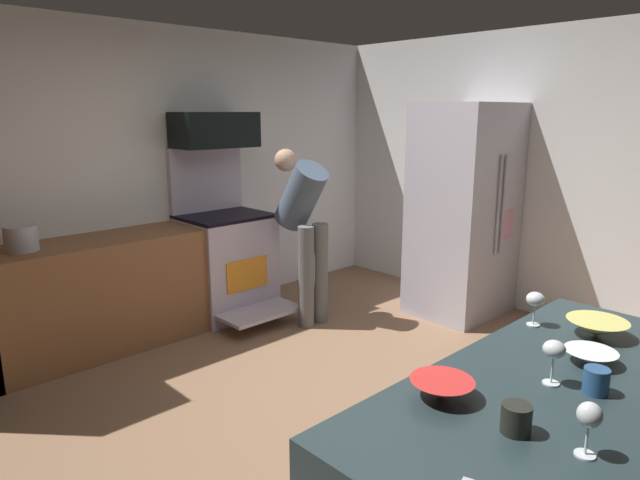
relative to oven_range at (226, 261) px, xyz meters
The scene contains 17 objects.
ground_plane 2.07m from the oven_range, 101.19° to the right, with size 5.20×4.80×0.02m, color #89654A.
wall_back 0.95m from the oven_range, 136.19° to the left, with size 5.20×0.12×2.60m, color silver.
wall_right 3.02m from the oven_range, 42.44° to the right, with size 0.12×4.80×2.60m, color silver.
lower_cabinet_run 1.29m from the oven_range, behind, with size 2.40×0.60×0.90m, color brown.
oven_range is the anchor object (origin of this frame).
microwave 1.20m from the oven_range, 90.00° to the left, with size 0.74×0.38×0.31m, color black.
refrigerator 2.25m from the oven_range, 41.96° to the right, with size 0.89×0.73×1.94m.
person_cook 0.86m from the oven_range, 58.64° to the right, with size 0.31×0.58×1.55m.
mixing_bowl_large 3.51m from the oven_range, 111.58° to the right, with size 0.22×0.22×0.07m, color red.
mixing_bowl_small 3.57m from the oven_range, 100.29° to the right, with size 0.20×0.20×0.05m, color white.
mixing_bowl_prep 3.44m from the oven_range, 95.55° to the right, with size 0.26×0.26×0.07m, color #DCD46B.
wine_glass_mid 3.61m from the oven_range, 104.76° to the right, with size 0.08×0.08×0.17m.
wine_glass_far 3.22m from the oven_range, 97.47° to the right, with size 0.08×0.08×0.16m.
wine_glass_extra 3.96m from the oven_range, 108.77° to the right, with size 0.07×0.07×0.17m.
mug_coffee 3.78m from the oven_range, 110.23° to the right, with size 0.09×0.09×0.09m, color black.
mug_tea 3.72m from the oven_range, 103.52° to the right, with size 0.09×0.09×0.09m, color #2A5082.
stock_pot 1.77m from the oven_range, behind, with size 0.23×0.23×0.18m, color #B3B3C0.
Camera 1 is at (-2.40, -2.25, 1.87)m, focal length 31.06 mm.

